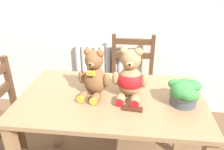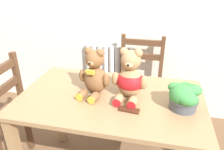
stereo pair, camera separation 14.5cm
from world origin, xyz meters
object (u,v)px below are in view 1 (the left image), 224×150
Objects in this scene: wooden_chair_behind at (132,83)px; teddy_bear_left at (94,76)px; teddy_bear_right at (130,78)px; potted_plant at (184,92)px; chocolate_bar at (132,109)px.

teddy_bear_left is (-0.24, -0.77, 0.44)m from wooden_chair_behind.
teddy_bear_left reaches higher than wooden_chair_behind.
teddy_bear_left is 0.24m from teddy_bear_right.
teddy_bear_left is 0.59m from potted_plant.
potted_plant is 0.34m from chocolate_bar.
teddy_bear_right is at bearing 89.66° from wooden_chair_behind.
teddy_bear_right is (-0.00, -0.76, 0.44)m from wooden_chair_behind.
wooden_chair_behind is 2.96× the size of teddy_bear_left.
wooden_chair_behind reaches higher than chocolate_bar.
wooden_chair_behind is at bearing 112.30° from potted_plant.
chocolate_bar is at bearing -162.34° from potted_plant.
potted_plant is at bearing 112.30° from wooden_chair_behind.
wooden_chair_behind is 0.88m from teddy_bear_right.
teddy_bear_right is 0.21m from chocolate_bar.
teddy_bear_left reaches higher than chocolate_bar.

